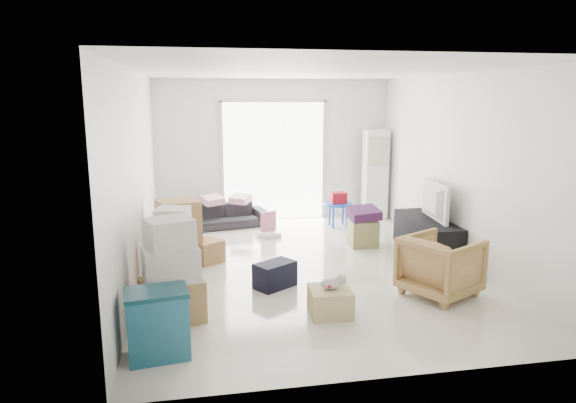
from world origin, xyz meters
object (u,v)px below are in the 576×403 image
(kids_table, at_px, (338,202))
(wood_crate, at_px, (330,302))
(television, at_px, (428,215))
(tv_console, at_px, (427,235))
(sofa, at_px, (226,212))
(ottoman, at_px, (363,233))
(storage_bins, at_px, (158,324))
(ac_tower, at_px, (375,175))
(armchair, at_px, (441,263))

(kids_table, height_order, wood_crate, kids_table)
(television, bearing_deg, tv_console, 0.00)
(sofa, distance_m, ottoman, 2.66)
(ottoman, height_order, kids_table, kids_table)
(storage_bins, bearing_deg, tv_console, 34.27)
(tv_console, xyz_separation_m, storage_bins, (-3.90, -2.66, 0.07))
(ottoman, height_order, wood_crate, ottoman)
(ac_tower, xyz_separation_m, television, (0.05, -2.26, -0.29))
(wood_crate, bearing_deg, armchair, 12.48)
(sofa, height_order, armchair, armchair)
(ac_tower, height_order, tv_console, ac_tower)
(television, height_order, kids_table, television)
(television, height_order, storage_bins, television)
(storage_bins, bearing_deg, television, 34.27)
(television, height_order, ottoman, television)
(sofa, height_order, storage_bins, storage_bins)
(ac_tower, relative_size, storage_bins, 2.70)
(tv_console, xyz_separation_m, armchair, (-0.64, -1.71, 0.14))
(ottoman, xyz_separation_m, kids_table, (-0.05, 1.29, 0.25))
(ac_tower, height_order, armchair, ac_tower)
(tv_console, bearing_deg, kids_table, 117.58)
(tv_console, relative_size, storage_bins, 2.41)
(wood_crate, bearing_deg, television, 44.15)
(ac_tower, height_order, television, ac_tower)
(tv_console, height_order, storage_bins, storage_bins)
(tv_console, height_order, television, television)
(ac_tower, distance_m, wood_crate, 4.81)
(ottoman, bearing_deg, armchair, -83.83)
(tv_console, relative_size, television, 1.55)
(ac_tower, xyz_separation_m, tv_console, (0.05, -2.26, -0.61))
(ottoman, distance_m, wood_crate, 2.79)
(sofa, distance_m, armchair, 4.48)
(ac_tower, height_order, storage_bins, ac_tower)
(sofa, bearing_deg, armchair, -69.65)
(ac_tower, bearing_deg, storage_bins, -128.08)
(sofa, relative_size, ottoman, 3.44)
(tv_console, bearing_deg, wood_crate, -135.85)
(television, bearing_deg, ottoman, 67.55)
(television, xyz_separation_m, wood_crate, (-2.10, -2.04, -0.44))
(television, xyz_separation_m, storage_bins, (-3.90, -2.66, -0.26))
(ottoman, relative_size, wood_crate, 0.95)
(wood_crate, bearing_deg, sofa, 102.04)
(tv_console, height_order, ottoman, tv_console)
(tv_console, distance_m, television, 0.33)
(storage_bins, height_order, ottoman, storage_bins)
(ac_tower, relative_size, tv_console, 1.12)
(kids_table, bearing_deg, television, -62.42)
(tv_console, xyz_separation_m, television, (0.00, 0.00, 0.33))
(tv_console, relative_size, kids_table, 2.42)
(ac_tower, distance_m, kids_table, 1.08)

